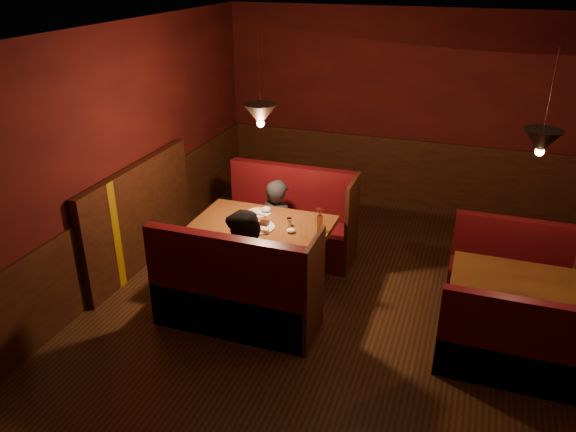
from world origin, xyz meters
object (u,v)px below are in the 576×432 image
(second_bench_near, at_px, (512,352))
(second_table, at_px, (512,292))
(diner_a, at_px, (278,209))
(main_bench_near, at_px, (235,298))
(second_bench_far, at_px, (510,275))
(diner_b, at_px, (246,254))
(main_bench_far, at_px, (291,228))
(main_table, at_px, (264,238))

(second_bench_near, bearing_deg, second_table, 92.20)
(diner_a, bearing_deg, main_bench_near, 114.33)
(main_bench_near, bearing_deg, second_bench_far, 29.85)
(second_bench_near, xyz_separation_m, diner_b, (-2.60, 0.06, 0.50))
(second_bench_far, bearing_deg, second_bench_near, -90.00)
(main_bench_far, distance_m, diner_a, 0.46)
(main_bench_far, bearing_deg, diner_a, -104.93)
(main_bench_far, relative_size, diner_b, 1.06)
(second_bench_near, bearing_deg, main_bench_far, 148.66)
(second_bench_far, bearing_deg, main_bench_near, -150.15)
(second_bench_near, bearing_deg, second_bench_far, 90.00)
(diner_b, bearing_deg, diner_a, 113.03)
(main_bench_near, xyz_separation_m, second_table, (2.64, 0.82, 0.13))
(main_bench_far, relative_size, diner_a, 1.15)
(second_bench_near, relative_size, diner_b, 0.82)
(main_bench_far, height_order, diner_a, diner_a)
(main_table, distance_m, second_table, 2.66)
(diner_b, bearing_deg, main_table, 113.54)
(main_bench_far, bearing_deg, second_table, -19.15)
(main_table, height_order, second_bench_far, main_table)
(main_table, bearing_deg, main_bench_far, 88.85)
(main_bench_near, height_order, second_bench_far, main_bench_near)
(second_bench_far, bearing_deg, second_table, -92.20)
(second_table, xyz_separation_m, diner_a, (-2.71, 0.64, 0.24))
(main_bench_near, bearing_deg, second_table, 17.31)
(second_table, height_order, diner_b, diner_b)
(second_bench_far, distance_m, diner_b, 2.98)
(main_bench_far, height_order, second_bench_far, main_bench_far)
(diner_a, bearing_deg, second_bench_near, 175.25)
(main_bench_near, bearing_deg, second_bench_near, 2.47)
(second_bench_far, xyz_separation_m, diner_a, (-2.74, -0.07, 0.43))
(main_bench_far, xyz_separation_m, second_bench_near, (2.66, -1.62, -0.07))
(second_bench_far, height_order, diner_b, diner_b)
(second_bench_near, distance_m, diner_a, 3.08)
(second_bench_far, bearing_deg, main_table, -166.19)
(main_bench_far, height_order, second_bench_near, main_bench_far)
(main_bench_far, distance_m, second_bench_near, 3.12)
(main_table, bearing_deg, main_bench_near, -88.85)
(main_bench_near, bearing_deg, main_table, 91.15)
(second_bench_near, height_order, diner_b, diner_b)
(main_table, distance_m, diner_b, 0.72)
(main_table, distance_m, second_bench_far, 2.78)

